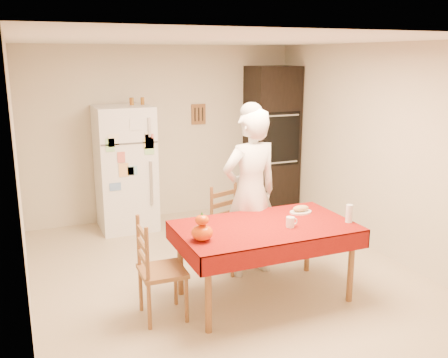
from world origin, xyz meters
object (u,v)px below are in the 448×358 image
pumpkin_lower (202,233)px  wine_glass (349,213)px  dining_table (265,232)px  chair_left (155,266)px  seated_woman (250,193)px  refrigerator (125,168)px  chair_far (230,224)px  coffee_mug (290,222)px  oven_cabinet (272,139)px  bread_plate (301,212)px

pumpkin_lower → wine_glass: bearing=-3.3°
dining_table → chair_left: 1.10m
seated_woman → refrigerator: bearing=-72.0°
pumpkin_lower → dining_table: bearing=12.1°
refrigerator → wine_glass: refrigerator is taller
chair_far → dining_table: bearing=-108.9°
chair_far → coffee_mug: chair_far is taller
refrigerator → oven_cabinet: bearing=1.2°
dining_table → chair_far: size_ratio=1.79×
oven_cabinet → chair_far: 2.43m
chair_left → seated_woman: bearing=-63.5°
coffee_mug → oven_cabinet: bearing=65.3°
seated_woman → bread_plate: size_ratio=7.61×
seated_woman → pumpkin_lower: 1.12m
chair_left → refrigerator: bearing=-4.8°
refrigerator → bread_plate: refrigerator is taller
dining_table → coffee_mug: coffee_mug is taller
wine_glass → chair_far: bearing=126.9°
dining_table → chair_far: bearing=90.4°
chair_left → pumpkin_lower: (0.39, -0.18, 0.33)m
pumpkin_lower → seated_woman: bearing=42.0°
dining_table → chair_far: chair_far is taller
dining_table → bread_plate: bearing=21.1°
refrigerator → seated_woman: size_ratio=0.93×
coffee_mug → chair_left: bearing=172.2°
chair_far → bread_plate: bearing=-69.9°
wine_glass → oven_cabinet: bearing=76.7°
coffee_mug → seated_woman: bearing=95.1°
refrigerator → oven_cabinet: 2.29m
dining_table → chair_far: (-0.01, 0.84, -0.18)m
chair_left → pumpkin_lower: size_ratio=4.92×
seated_woman → wine_glass: (0.67, -0.83, -0.06)m
coffee_mug → wine_glass: bearing=-8.6°
pumpkin_lower → wine_glass: wine_glass is taller
refrigerator → bread_plate: size_ratio=7.08×
oven_cabinet → refrigerator: bearing=-178.8°
chair_left → bread_plate: size_ratio=3.96×
wine_glass → coffee_mug: bearing=171.4°
oven_cabinet → chair_far: oven_cabinet is taller
refrigerator → chair_left: 2.62m
seated_woman → bread_plate: (0.39, -0.40, -0.14)m
seated_woman → coffee_mug: size_ratio=18.27×
seated_woman → pumpkin_lower: bearing=35.3°
dining_table → pumpkin_lower: bearing=-167.9°
coffee_mug → wine_glass: (0.61, -0.09, 0.04)m
chair_left → seated_woman: size_ratio=0.52×
dining_table → chair_left: chair_left is taller
refrigerator → chair_far: (0.79, -1.78, -0.34)m
pumpkin_lower → bread_plate: size_ratio=0.80×
refrigerator → seated_woman: bearing=-65.3°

